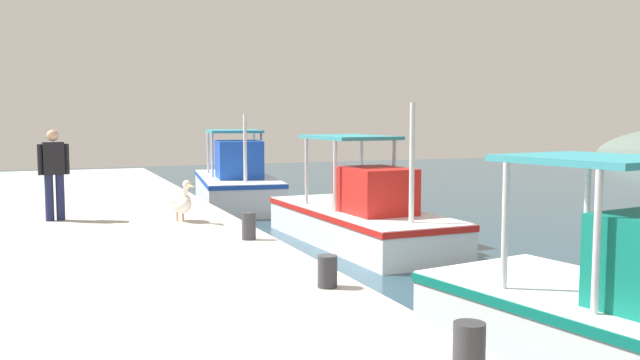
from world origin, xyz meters
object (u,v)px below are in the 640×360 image
at_px(pelican, 181,201).
at_px(mooring_bollard_nearest, 249,226).
at_px(fishing_boat_nearest, 237,184).
at_px(mooring_bollard_second, 327,271).
at_px(fishing_boat_second, 362,217).
at_px(fisherman_standing, 54,171).
at_px(mooring_bollard_third, 469,348).
at_px(fishing_boat_third, 628,312).

relative_size(pelican, mooring_bollard_nearest, 2.17).
height_order(fishing_boat_nearest, mooring_bollard_second, fishing_boat_nearest).
bearing_deg(mooring_bollard_nearest, mooring_bollard_second, -0.00).
bearing_deg(fishing_boat_second, mooring_bollard_nearest, -50.30).
xyz_separation_m(fishing_boat_second, mooring_bollard_second, (6.17, -3.35, 0.39)).
xyz_separation_m(fisherman_standing, mooring_bollard_third, (9.72, 2.93, -0.76)).
xyz_separation_m(pelican, fisherman_standing, (-1.02, -2.25, 0.57)).
relative_size(fishing_boat_third, pelican, 5.27).
height_order(fishing_boat_third, fisherman_standing, fishing_boat_third).
relative_size(mooring_bollard_nearest, mooring_bollard_second, 1.18).
bearing_deg(fisherman_standing, pelican, 65.49).
xyz_separation_m(fisherman_standing, mooring_bollard_second, (6.79, 2.93, -0.78)).
relative_size(fishing_boat_third, fisherman_standing, 2.90).
distance_m(fishing_boat_second, fisherman_standing, 6.41).
xyz_separation_m(fishing_boat_second, fisherman_standing, (-0.61, -6.27, 1.16)).
distance_m(fishing_boat_nearest, mooring_bollard_second, 13.51).
bearing_deg(fishing_boat_second, fishing_boat_third, -2.15).
bearing_deg(mooring_bollard_second, fisherman_standing, -156.68).
xyz_separation_m(mooring_bollard_nearest, mooring_bollard_second, (3.40, -0.00, -0.03)).
height_order(fishing_boat_second, mooring_bollard_nearest, fishing_boat_second).
relative_size(fisherman_standing, mooring_bollard_third, 4.36).
relative_size(mooring_bollard_nearest, mooring_bollard_third, 1.10).
height_order(pelican, mooring_bollard_nearest, pelican).
bearing_deg(fishing_boat_nearest, mooring_bollard_nearest, -13.67).
relative_size(fishing_boat_nearest, fishing_boat_third, 1.16).
bearing_deg(fishing_boat_nearest, fisherman_standing, -39.37).
relative_size(fishing_boat_nearest, fishing_boat_second, 1.00).
height_order(fishing_boat_nearest, fisherman_standing, fishing_boat_nearest).
bearing_deg(mooring_bollard_third, mooring_bollard_nearest, 180.00).
height_order(fishing_boat_third, mooring_bollard_second, fishing_boat_third).
distance_m(mooring_bollard_second, mooring_bollard_third, 2.94).
height_order(fishing_boat_third, mooring_bollard_third, fishing_boat_third).
bearing_deg(fisherman_standing, fishing_boat_nearest, 140.63).
bearing_deg(mooring_bollard_third, pelican, -175.54).
distance_m(mooring_bollard_nearest, mooring_bollard_third, 6.33).
distance_m(pelican, mooring_bollard_second, 5.81).
height_order(fishing_boat_second, pelican, fishing_boat_second).
bearing_deg(mooring_bollard_second, mooring_bollard_nearest, 180.00).
height_order(pelican, mooring_bollard_third, pelican).
height_order(fishing_boat_nearest, mooring_bollard_nearest, fishing_boat_nearest).
bearing_deg(fishing_boat_third, fisherman_standing, -144.43).
xyz_separation_m(fishing_boat_nearest, fishing_boat_third, (14.86, 0.65, -0.12)).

